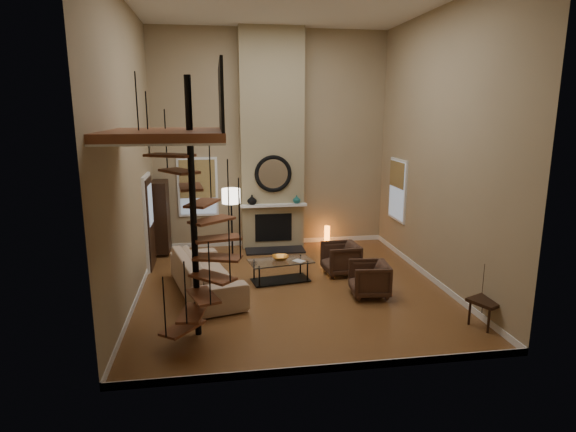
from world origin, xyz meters
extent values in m
cube|color=#925D2F|center=(0.00, 0.00, -0.01)|extent=(6.00, 6.50, 0.01)
cube|color=tan|center=(0.00, 3.25, 2.75)|extent=(6.00, 0.02, 5.50)
cube|color=tan|center=(0.00, -3.25, 2.75)|extent=(6.00, 0.02, 5.50)
cube|color=tan|center=(-3.00, 0.00, 2.75)|extent=(0.02, 6.50, 5.50)
cube|color=tan|center=(3.00, 0.00, 2.75)|extent=(0.02, 6.50, 5.50)
cube|color=white|center=(0.00, 3.24, 0.06)|extent=(6.00, 0.02, 0.12)
cube|color=white|center=(0.00, -3.24, 0.06)|extent=(6.00, 0.02, 0.12)
cube|color=white|center=(-2.99, 0.00, 0.06)|extent=(0.02, 6.50, 0.12)
cube|color=white|center=(2.99, 0.00, 0.06)|extent=(0.02, 6.50, 0.12)
cube|color=#9B8B65|center=(0.00, 3.06, 2.75)|extent=(1.60, 0.38, 5.50)
cube|color=black|center=(0.00, 2.57, 0.02)|extent=(1.50, 0.60, 0.04)
cube|color=black|center=(0.00, 2.86, 0.55)|extent=(0.95, 0.02, 0.72)
cube|color=white|center=(0.00, 2.78, 1.15)|extent=(1.70, 0.18, 0.06)
torus|color=black|center=(0.00, 2.84, 1.95)|extent=(0.94, 0.10, 0.94)
cylinder|color=white|center=(0.00, 2.85, 1.95)|extent=(0.80, 0.01, 0.80)
imported|color=black|center=(-0.55, 2.82, 1.30)|extent=(0.24, 0.24, 0.25)
imported|color=#195A55|center=(0.60, 2.82, 1.28)|extent=(0.20, 0.20, 0.21)
cube|color=white|center=(-1.90, 3.23, 1.60)|extent=(1.02, 0.04, 1.52)
cube|color=#8C9EB2|center=(-1.90, 3.21, 1.60)|extent=(0.90, 0.01, 1.40)
cube|color=#A48649|center=(-1.90, 3.19, 1.81)|extent=(0.90, 0.01, 0.98)
cube|color=white|center=(2.98, 2.00, 1.60)|extent=(0.04, 1.02, 1.52)
cube|color=#8C9EB2|center=(2.96, 2.00, 1.60)|extent=(0.01, 0.90, 1.40)
cube|color=#A48649|center=(2.94, 2.00, 1.98)|extent=(0.01, 0.90, 0.63)
cube|color=white|center=(-2.97, 1.80, 1.05)|extent=(0.06, 1.05, 2.16)
cube|color=black|center=(-2.94, 1.80, 1.02)|extent=(0.05, 0.90, 2.05)
cube|color=#8C9EB2|center=(-2.90, 1.80, 1.45)|extent=(0.01, 0.60, 0.90)
cube|color=brown|center=(-2.15, -1.80, 3.18)|extent=(1.70, 2.20, 0.12)
cube|color=white|center=(-2.15, -1.80, 3.10)|extent=(1.70, 2.20, 0.03)
cube|color=black|center=(-1.33, -1.80, 3.71)|extent=(0.04, 2.20, 0.94)
cylinder|color=black|center=(-1.80, -1.80, 2.01)|extent=(0.10, 0.10, 4.02)
cube|color=brown|center=(-2.02, -2.08, 0.26)|extent=(0.71, 0.78, 0.04)
cylinder|color=black|center=(-2.24, -2.37, 0.73)|extent=(0.02, 0.02, 0.94)
cube|color=brown|center=(-1.86, -2.15, 0.52)|extent=(0.46, 0.77, 0.04)
cylinder|color=black|center=(-1.93, -2.51, 0.99)|extent=(0.02, 0.02, 0.94)
cube|color=brown|center=(-1.69, -2.14, 0.78)|extent=(0.55, 0.79, 0.04)
cylinder|color=black|center=(-1.58, -2.48, 1.25)|extent=(0.02, 0.02, 0.94)
cube|color=brown|center=(-1.54, -2.05, 1.04)|extent=(0.75, 0.74, 0.04)
cylinder|color=black|center=(-1.28, -2.30, 1.51)|extent=(0.02, 0.02, 0.94)
cube|color=brown|center=(-1.45, -1.90, 1.30)|extent=(0.79, 0.53, 0.04)
cylinder|color=black|center=(-1.11, -2.00, 1.77)|extent=(0.02, 0.02, 0.94)
cube|color=brown|center=(-1.45, -1.73, 1.56)|extent=(0.77, 0.48, 0.04)
cylinder|color=black|center=(-1.10, -1.65, 2.03)|extent=(0.02, 0.02, 0.94)
cube|color=brown|center=(-1.52, -1.57, 1.82)|extent=(0.77, 0.72, 0.04)
cylinder|color=black|center=(-1.25, -1.34, 2.29)|extent=(0.02, 0.02, 0.94)
cube|color=brown|center=(-1.67, -1.47, 2.08)|extent=(0.58, 0.79, 0.04)
cylinder|color=black|center=(-1.53, -1.13, 2.55)|extent=(0.02, 0.02, 0.94)
cube|color=brown|center=(-1.84, -1.44, 2.34)|extent=(0.41, 0.75, 0.04)
cylinder|color=black|center=(-1.88, -1.08, 2.81)|extent=(0.02, 0.02, 0.94)
cube|color=brown|center=(-2.00, -1.50, 2.60)|extent=(0.68, 0.79, 0.04)
cylinder|color=black|center=(-2.20, -1.20, 3.07)|extent=(0.02, 0.02, 0.94)
cube|color=brown|center=(-2.12, -1.63, 2.86)|extent=(0.80, 0.64, 0.04)
cylinder|color=black|center=(-2.44, -1.46, 3.33)|extent=(0.02, 0.02, 0.94)
cube|color=brown|center=(-2.16, -1.80, 3.12)|extent=(0.72, 0.34, 0.04)
cylinder|color=black|center=(-2.52, -1.80, 3.59)|extent=(0.02, 0.02, 0.94)
cube|color=black|center=(-2.81, 2.81, 0.95)|extent=(0.37, 0.79, 1.76)
imported|color=tan|center=(-1.71, -0.02, 0.40)|extent=(1.56, 2.67, 0.73)
imported|color=#442B1F|center=(1.27, 0.65, 0.35)|extent=(0.80, 0.78, 0.68)
imported|color=#442B1F|center=(1.48, -0.70, 0.35)|extent=(0.79, 0.77, 0.66)
cube|color=silver|center=(-0.16, 0.40, 0.44)|extent=(1.39, 0.86, 0.02)
cube|color=black|center=(-0.16, 0.40, 0.03)|extent=(1.27, 0.73, 0.02)
cylinder|color=black|center=(-0.63, 0.09, 0.22)|extent=(0.04, 0.04, 0.48)
cylinder|color=black|center=(0.39, 0.26, 0.22)|extent=(0.04, 0.04, 0.48)
cylinder|color=black|center=(-0.71, 0.53, 0.22)|extent=(0.04, 0.04, 0.48)
cylinder|color=black|center=(0.32, 0.70, 0.22)|extent=(0.04, 0.04, 0.48)
imported|color=orange|center=(-0.16, 0.45, 0.50)|extent=(0.35, 0.35, 0.09)
imported|color=gray|center=(0.19, 0.25, 0.46)|extent=(0.29, 0.30, 0.02)
cylinder|color=black|center=(-1.10, 2.07, 0.01)|extent=(0.39, 0.39, 0.03)
cylinder|color=black|center=(-1.10, 2.07, 0.80)|extent=(0.04, 0.04, 1.67)
cylinder|color=#F2E5C6|center=(-1.10, 2.07, 1.55)|extent=(0.43, 0.43, 0.34)
cylinder|color=orange|center=(1.45, 2.96, 0.25)|extent=(0.14, 0.14, 0.52)
cube|color=black|center=(2.92, -2.24, 0.44)|extent=(0.64, 0.64, 0.06)
cube|color=black|center=(3.11, -2.15, 0.70)|extent=(0.23, 0.44, 0.57)
cylinder|color=black|center=(2.83, -2.47, 0.21)|extent=(0.05, 0.05, 0.46)
cylinder|color=black|center=(3.16, -2.33, 0.21)|extent=(0.05, 0.05, 0.46)
cylinder|color=black|center=(2.68, -2.14, 0.21)|extent=(0.05, 0.05, 0.46)
cylinder|color=black|center=(3.01, -2.00, 0.21)|extent=(0.05, 0.05, 0.46)
camera|label=1|loc=(-1.45, -9.00, 3.53)|focal=29.68mm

